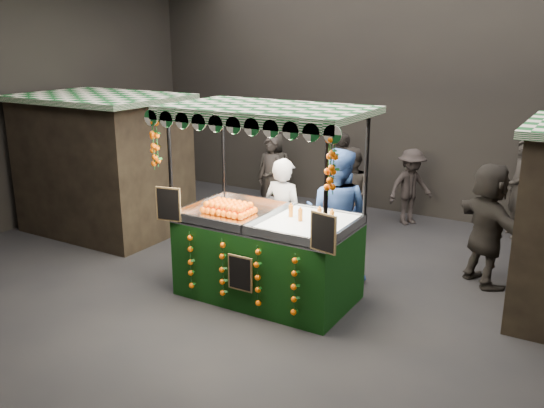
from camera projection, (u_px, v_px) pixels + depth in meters
The scene contains 13 objects.
ground at pixel (277, 297), 8.41m from camera, with size 12.00×12.00×0.00m, color black.
market_hall at pixel (277, 57), 7.47m from camera, with size 12.10×10.10×5.05m.
neighbour_stall_left at pixel (104, 163), 11.03m from camera, with size 3.00×2.20×2.60m.
juice_stall at pixel (267, 242), 8.17m from camera, with size 2.84×1.67×2.75m.
vendor_grey at pixel (283, 218), 8.95m from camera, with size 0.73×0.51×1.88m.
vendor_blue at pixel (337, 215), 8.76m from camera, with size 1.08×0.89×2.06m.
shopper_0 at pixel (271, 179), 11.73m from camera, with size 0.71×0.55×1.71m.
shopper_1 at pixel (350, 196), 10.38m from camera, with size 1.08×1.06×1.76m.
shopper_2 at pixel (342, 179), 11.47m from camera, with size 1.16×0.89×1.83m.
shopper_3 at pixel (411, 187), 11.49m from camera, with size 1.04×1.13×1.52m.
shopper_4 at pixel (275, 169), 12.88m from camera, with size 0.94×0.86×1.61m.
shopper_5 at pixel (488, 225), 8.61m from camera, with size 1.64×1.61×1.88m.
shopper_6 at pixel (520, 189), 10.71m from camera, with size 0.70×0.80×1.85m.
Camera 1 is at (3.87, -6.66, 3.64)m, focal length 38.28 mm.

